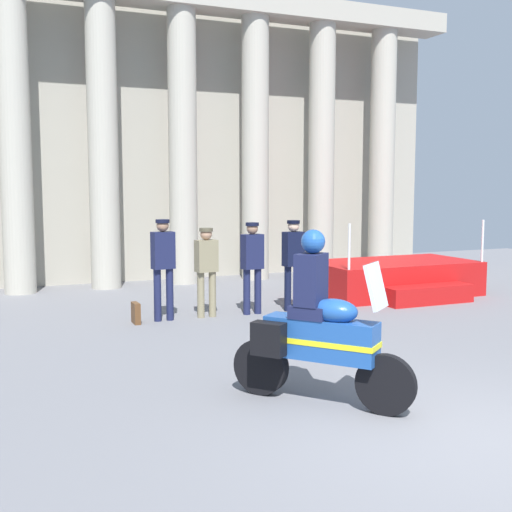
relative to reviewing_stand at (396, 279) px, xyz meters
name	(u,v)px	position (x,y,z in m)	size (l,w,h in m)	color
ground_plane	(474,442)	(-4.08, -7.03, -0.35)	(28.00, 28.00, 0.00)	slate
colonnade_backdrop	(176,124)	(-3.69, 3.95, 3.47)	(14.56, 1.53, 7.29)	#A49F91
reviewing_stand	(396,279)	(0.00, 0.00, 0.00)	(3.45, 2.38, 1.63)	#B71414
officer_in_row_0	(163,261)	(-5.30, -0.63, 0.70)	(0.40, 0.27, 1.77)	#191E42
officer_in_row_1	(206,265)	(-4.51, -0.64, 0.60)	(0.40, 0.27, 1.61)	#847A5B
officer_in_row_2	(252,260)	(-3.65, -0.70, 0.64)	(0.40, 0.27, 1.69)	#191E42
officer_in_row_3	(293,258)	(-2.81, -0.69, 0.65)	(0.40, 0.27, 1.71)	black
motorcycle_with_rider	(315,331)	(-4.93, -5.48, 0.44)	(1.41, 1.70, 1.90)	black
briefcase_on_ground	(136,313)	(-5.80, -0.67, -0.17)	(0.10, 0.32, 0.36)	brown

